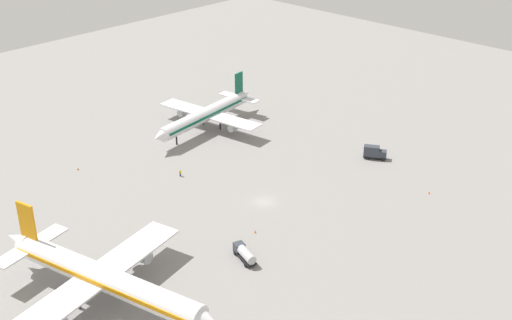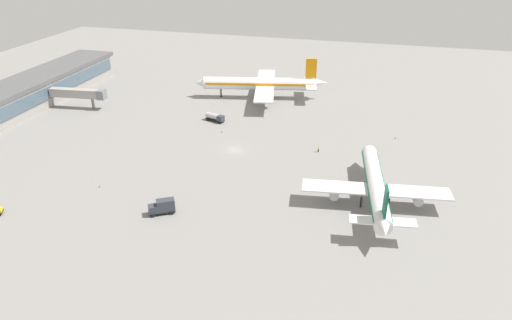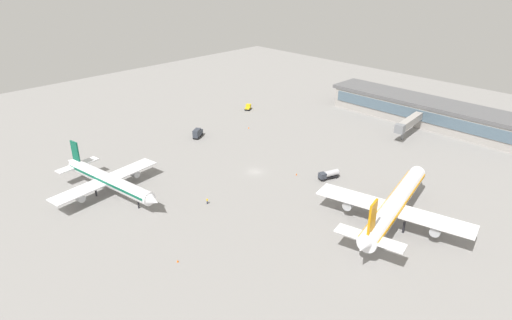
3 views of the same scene
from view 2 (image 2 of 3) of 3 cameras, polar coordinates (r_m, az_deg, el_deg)
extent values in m
plane|color=gray|center=(129.67, -2.64, 1.24)|extent=(288.00, 288.00, 0.00)
cube|color=#9E9993|center=(179.76, -25.47, 7.33)|extent=(78.19, 14.92, 7.96)
cube|color=#4C6070|center=(174.67, -23.60, 7.59)|extent=(75.06, 0.30, 4.09)
cube|color=#59595B|center=(178.51, -25.75, 8.70)|extent=(81.32, 15.52, 1.36)
cylinder|color=white|center=(106.65, 14.24, -2.88)|extent=(33.56, 8.13, 3.67)
cone|color=white|center=(122.43, 13.49, 1.17)|extent=(4.11, 3.95, 3.49)
cone|color=white|center=(91.32, 15.29, -8.02)|extent=(4.94, 3.53, 2.94)
cube|color=#0C593F|center=(106.52, 14.26, -2.75)|extent=(32.25, 8.02, 0.66)
cube|color=white|center=(105.39, 14.30, -3.50)|extent=(9.55, 32.13, 0.33)
cylinder|color=#A5A8AD|center=(105.21, 9.42, -3.85)|extent=(4.57, 2.58, 2.02)
cylinder|color=#A5A8AD|center=(107.56, 18.92, -4.32)|extent=(4.57, 2.58, 2.02)
cube|color=white|center=(93.70, 15.10, -7.16)|extent=(4.67, 12.97, 0.26)
cube|color=#0C593F|center=(91.41, 15.42, -4.86)|extent=(3.23, 0.82, 5.87)
cylinder|color=black|center=(118.34, 13.56, -1.45)|extent=(0.44, 0.44, 2.57)
cylinder|color=black|center=(105.55, 12.60, -4.98)|extent=(0.44, 0.44, 2.57)
cylinder|color=black|center=(106.33, 15.76, -5.13)|extent=(0.44, 0.44, 2.57)
cylinder|color=white|center=(168.49, 0.45, 9.23)|extent=(12.73, 39.71, 4.37)
cone|color=white|center=(170.70, -6.75, 9.28)|extent=(4.98, 5.15, 4.15)
cone|color=white|center=(168.73, 7.74, 9.25)|extent=(4.58, 6.08, 3.49)
cube|color=orange|center=(168.40, 0.45, 9.34)|extent=(12.48, 38.17, 0.79)
cube|color=white|center=(168.55, 1.14, 9.08)|extent=(38.19, 14.24, 0.39)
cylinder|color=#A5A8AD|center=(159.01, 1.00, 7.41)|extent=(3.45, 5.55, 2.40)
cylinder|color=#A5A8AD|center=(179.08, 1.25, 9.62)|extent=(3.45, 5.55, 2.40)
cube|color=white|center=(168.55, 6.61, 9.22)|extent=(15.49, 6.69, 0.31)
cube|color=orange|center=(167.09, 6.70, 10.93)|extent=(1.27, 3.82, 6.99)
cylinder|color=black|center=(170.78, -4.26, 8.09)|extent=(0.52, 0.52, 3.06)
cylinder|color=black|center=(166.22, 1.50, 7.63)|extent=(0.52, 0.52, 3.06)
cylinder|color=black|center=(172.84, 1.57, 8.38)|extent=(0.52, 0.52, 3.06)
cylinder|color=black|center=(115.88, -28.46, -5.32)|extent=(0.65, 0.84, 0.80)
cube|color=black|center=(149.26, -4.98, 4.89)|extent=(3.77, 6.58, 0.30)
cube|color=#333842|center=(147.60, -4.31, 5.06)|extent=(2.37, 2.30, 1.60)
cube|color=#3F596B|center=(147.02, -4.06, 5.12)|extent=(1.54, 0.57, 0.90)
cylinder|color=#B7B7BC|center=(149.40, -5.27, 5.33)|extent=(3.12, 4.84, 1.80)
cylinder|color=black|center=(148.73, -4.09, 4.78)|extent=(0.53, 0.85, 0.80)
cylinder|color=black|center=(147.34, -4.53, 4.55)|extent=(0.53, 0.85, 0.80)
cylinder|color=black|center=(151.29, -5.42, 5.12)|extent=(0.53, 0.85, 0.80)
cylinder|color=black|center=(149.93, -5.87, 4.89)|extent=(0.53, 0.85, 0.80)
cube|color=black|center=(103.15, -11.32, -6.13)|extent=(4.51, 5.78, 0.30)
cube|color=#333842|center=(102.60, -12.42, -5.81)|extent=(2.56, 2.52, 1.60)
cube|color=#3F596B|center=(102.42, -12.89, -5.71)|extent=(1.41, 0.89, 0.90)
cube|color=#333842|center=(102.43, -10.89, -5.38)|extent=(3.59, 4.24, 2.60)
cylinder|color=black|center=(102.38, -12.36, -6.61)|extent=(0.67, 0.84, 0.80)
cylinder|color=black|center=(103.99, -12.44, -6.06)|extent=(0.67, 0.84, 0.80)
cylinder|color=black|center=(102.52, -10.17, -6.34)|extent=(0.67, 0.84, 0.80)
cylinder|color=black|center=(104.12, -10.29, -5.79)|extent=(0.67, 0.84, 0.80)
cylinder|color=#1E2338|center=(129.25, 7.55, 1.15)|extent=(0.40, 0.40, 0.85)
cylinder|color=yellow|center=(128.95, 7.57, 1.44)|extent=(0.47, 0.47, 0.60)
sphere|color=tan|center=(128.77, 7.58, 1.60)|extent=(0.22, 0.22, 0.22)
cylinder|color=yellow|center=(128.75, 7.53, 1.40)|extent=(0.10, 0.10, 0.54)
cylinder|color=yellow|center=(129.15, 7.61, 1.48)|extent=(0.10, 0.10, 0.54)
cube|color=#9E9993|center=(169.87, -21.10, 7.57)|extent=(4.47, 17.20, 2.80)
cylinder|color=slate|center=(168.05, -19.14, 6.50)|extent=(0.90, 0.90, 3.80)
cube|color=slate|center=(165.41, -18.20, 7.55)|extent=(3.37, 2.73, 3.08)
cone|color=#EA590C|center=(142.22, 16.53, 2.62)|extent=(0.44, 0.44, 0.60)
cone|color=#EA590C|center=(116.96, -18.40, -3.02)|extent=(0.44, 0.44, 0.60)
cone|color=#EA590C|center=(140.71, -4.18, 3.43)|extent=(0.44, 0.44, 0.60)
camera|label=1|loc=(239.26, -18.14, 29.66)|focal=46.85mm
camera|label=3|loc=(204.93, 32.43, 24.38)|focal=31.50mm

